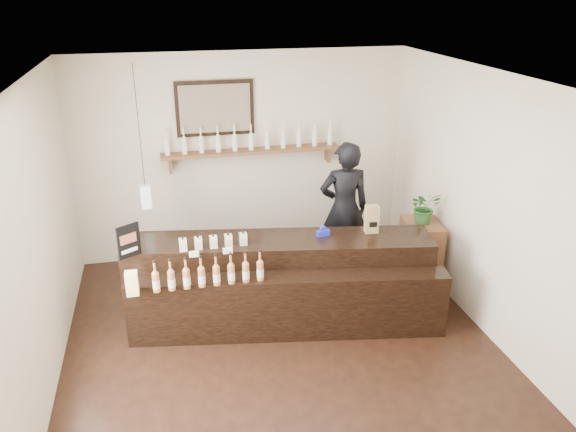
% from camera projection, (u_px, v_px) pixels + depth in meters
% --- Properties ---
extents(ground, '(5.00, 5.00, 0.00)m').
position_uv_depth(ground, '(283.00, 349.00, 5.95)').
color(ground, black).
rests_on(ground, ground).
extents(room_shell, '(5.00, 5.00, 5.00)m').
position_uv_depth(room_shell, '(282.00, 199.00, 5.30)').
color(room_shell, beige).
rests_on(room_shell, ground).
extents(back_wall_decor, '(2.66, 0.96, 1.69)m').
position_uv_depth(back_wall_decor, '(232.00, 133.00, 7.38)').
color(back_wall_decor, brown).
rests_on(back_wall_decor, ground).
extents(counter, '(3.48, 1.48, 1.12)m').
position_uv_depth(counter, '(281.00, 284.00, 6.32)').
color(counter, black).
rests_on(counter, ground).
extents(promo_sign, '(0.23, 0.15, 0.36)m').
position_uv_depth(promo_sign, '(129.00, 241.00, 5.76)').
color(promo_sign, black).
rests_on(promo_sign, counter).
extents(paper_bag, '(0.16, 0.12, 0.32)m').
position_uv_depth(paper_bag, '(372.00, 219.00, 6.35)').
color(paper_bag, '#9D7B4C').
rests_on(paper_bag, counter).
extents(tape_dispenser, '(0.15, 0.07, 0.12)m').
position_uv_depth(tape_dispenser, '(323.00, 232.00, 6.30)').
color(tape_dispenser, '#1A24B7').
rests_on(tape_dispenser, counter).
extents(side_cabinet, '(0.51, 0.64, 0.85)m').
position_uv_depth(side_cabinet, '(420.00, 253.00, 7.09)').
color(side_cabinet, brown).
rests_on(side_cabinet, ground).
extents(potted_plant, '(0.38, 0.33, 0.41)m').
position_uv_depth(potted_plant, '(425.00, 207.00, 6.85)').
color(potted_plant, '#285C24').
rests_on(potted_plant, side_cabinet).
extents(shopkeeper, '(0.76, 0.53, 2.01)m').
position_uv_depth(shopkeeper, '(344.00, 200.00, 7.20)').
color(shopkeeper, black).
rests_on(shopkeeper, ground).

